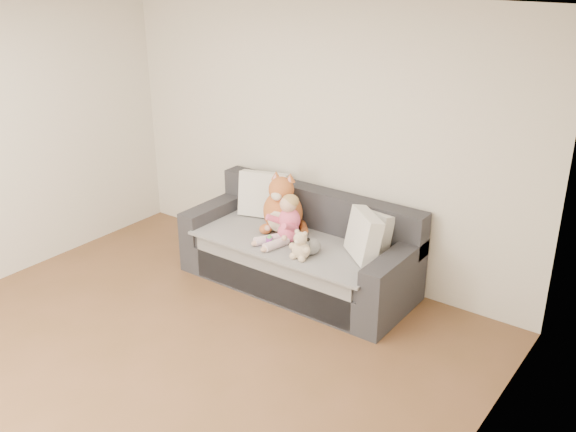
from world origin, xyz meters
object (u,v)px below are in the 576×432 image
object	(u,v)px
toddler	(286,222)
sippy_cup	(270,240)
plush_cat	(282,209)
sofa	(300,253)
teddy_bear	(300,247)

from	to	relation	value
toddler	sippy_cup	xyz separation A→B (m)	(-0.05, -0.17, -0.13)
toddler	plush_cat	size ratio (longest dim) A/B	0.77
sofa	toddler	distance (m)	0.39
plush_cat	sofa	bearing A→B (deg)	-19.02
sofa	sippy_cup	world-z (taller)	sofa
plush_cat	teddy_bear	world-z (taller)	plush_cat
plush_cat	teddy_bear	xyz separation A→B (m)	(0.49, -0.39, -0.11)
teddy_bear	sippy_cup	distance (m)	0.37
sofa	toddler	bearing A→B (deg)	-108.88
toddler	sofa	bearing A→B (deg)	89.40
toddler	sippy_cup	size ratio (longest dim) A/B	4.00
toddler	teddy_bear	world-z (taller)	toddler
sofa	sippy_cup	bearing A→B (deg)	-107.89
toddler	sippy_cup	bearing A→B (deg)	-88.75
sofa	plush_cat	size ratio (longest dim) A/B	3.66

